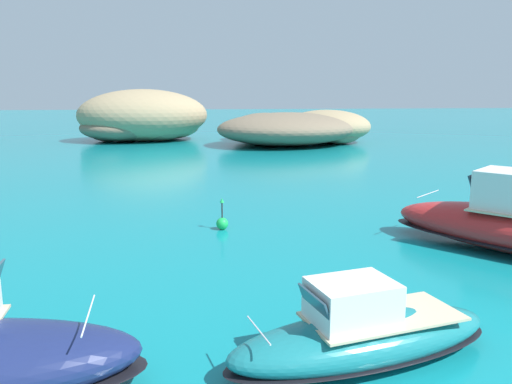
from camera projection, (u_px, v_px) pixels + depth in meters
name	position (u px, v px, depth m)	size (l,w,h in m)	color
islet_large	(144.00, 120.00, 66.94)	(19.10, 15.91, 6.77)	#9E8966
islet_small	(297.00, 128.00, 63.90)	(22.22, 22.92, 4.15)	#9E8966
motorboat_teal	(362.00, 335.00, 11.72)	(7.10, 3.44, 2.02)	#19727A
channel_buoy	(222.00, 222.00, 23.27)	(0.56, 0.56, 1.48)	green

